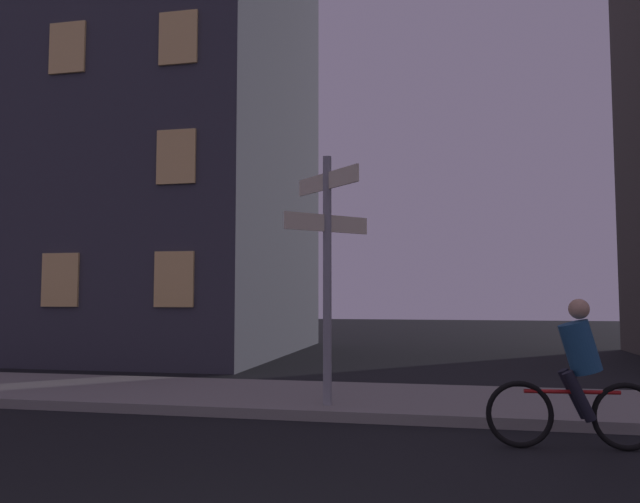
# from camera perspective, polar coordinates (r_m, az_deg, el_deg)

# --- Properties ---
(sidewalk_kerb) EXTENTS (40.00, 2.75, 0.14)m
(sidewalk_kerb) POSITION_cam_1_polar(r_m,az_deg,el_deg) (9.54, 4.60, -13.62)
(sidewalk_kerb) COLOR gray
(sidewalk_kerb) RESTS_ON ground_plane
(signpost) EXTENTS (1.05, 1.05, 3.48)m
(signpost) POSITION_cam_1_polar(r_m,az_deg,el_deg) (8.60, 0.68, -0.45)
(signpost) COLOR gray
(signpost) RESTS_ON sidewalk_kerb
(cyclist) EXTENTS (1.82, 0.36, 1.61)m
(cyclist) POSITION_cam_1_polar(r_m,az_deg,el_deg) (7.29, 22.72, -10.88)
(cyclist) COLOR black
(cyclist) RESTS_ON ground_plane
(building_left_block) EXTENTS (8.21, 8.76, 19.03)m
(building_left_block) POSITION_cam_1_polar(r_m,az_deg,el_deg) (20.27, -14.94, 18.86)
(building_left_block) COLOR #383842
(building_left_block) RESTS_ON ground_plane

